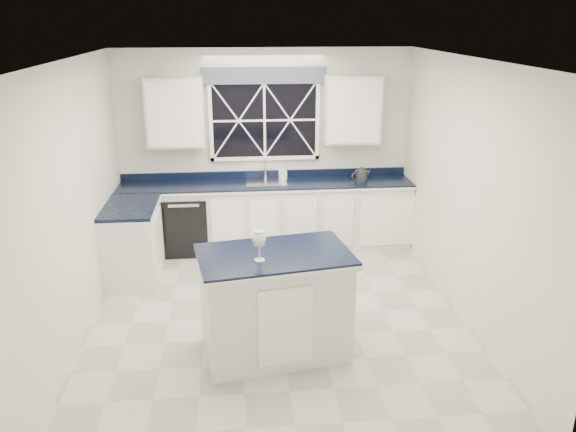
{
  "coord_description": "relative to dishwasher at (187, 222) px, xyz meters",
  "views": [
    {
      "loc": [
        -0.4,
        -5.39,
        3.08
      ],
      "look_at": [
        0.15,
        0.4,
        1.01
      ],
      "focal_mm": 35.0,
      "sensor_mm": 36.0,
      "label": 1
    }
  ],
  "objects": [
    {
      "name": "wine_glass",
      "position": [
        0.88,
        -2.78,
        0.82
      ],
      "size": [
        0.12,
        0.12,
        0.28
      ],
      "color": "silver",
      "rests_on": "island"
    },
    {
      "name": "kettle",
      "position": [
        2.4,
        -0.03,
        0.63
      ],
      "size": [
        0.28,
        0.22,
        0.21
      ],
      "rotation": [
        0.0,
        0.0,
        0.33
      ],
      "color": "#323235",
      "rests_on": "countertop"
    },
    {
      "name": "upper_cabinets",
      "position": [
        1.1,
        0.13,
        1.49
      ],
      "size": [
        3.1,
        0.34,
        0.9
      ],
      "color": "silver",
      "rests_on": "ground"
    },
    {
      "name": "back_wall",
      "position": [
        1.1,
        0.3,
        0.94
      ],
      "size": [
        4.0,
        0.1,
        2.7
      ],
      "primitive_type": "cube",
      "color": "silver",
      "rests_on": "ground"
    },
    {
      "name": "island",
      "position": [
        1.02,
        -2.63,
        0.11
      ],
      "size": [
        1.51,
        1.05,
        1.04
      ],
      "rotation": [
        0.0,
        0.0,
        0.16
      ],
      "color": "silver",
      "rests_on": "ground"
    },
    {
      "name": "window",
      "position": [
        1.1,
        0.25,
        1.42
      ],
      "size": [
        1.65,
        0.09,
        1.26
      ],
      "color": "black",
      "rests_on": "ground"
    },
    {
      "name": "ground",
      "position": [
        1.1,
        -1.95,
        -0.41
      ],
      "size": [
        4.5,
        4.5,
        0.0
      ],
      "primitive_type": "plane",
      "color": "beige",
      "rests_on": "ground"
    },
    {
      "name": "base_cabinets",
      "position": [
        0.77,
        -0.17,
        0.04
      ],
      "size": [
        3.99,
        1.6,
        0.9
      ],
      "color": "silver",
      "rests_on": "ground"
    },
    {
      "name": "rug",
      "position": [
        1.72,
        -0.6,
        -0.4
      ],
      "size": [
        1.1,
        0.68,
        0.02
      ],
      "rotation": [
        0.0,
        0.0,
        0.01
      ],
      "color": "beige",
      "rests_on": "ground"
    },
    {
      "name": "countertop",
      "position": [
        1.1,
        0.0,
        0.51
      ],
      "size": [
        3.98,
        0.64,
        0.04
      ],
      "primitive_type": "cube",
      "color": "black",
      "rests_on": "base_cabinets"
    },
    {
      "name": "faucet",
      "position": [
        1.1,
        0.19,
        0.69
      ],
      "size": [
        0.05,
        0.2,
        0.3
      ],
      "color": "silver",
      "rests_on": "countertop"
    },
    {
      "name": "soap_bottle",
      "position": [
        1.34,
        0.15,
        0.63
      ],
      "size": [
        0.12,
        0.12,
        0.2
      ],
      "primitive_type": "imported",
      "rotation": [
        0.0,
        0.0,
        0.33
      ],
      "color": "silver",
      "rests_on": "countertop"
    },
    {
      "name": "dishwasher",
      "position": [
        0.0,
        0.0,
        0.0
      ],
      "size": [
        0.6,
        0.58,
        0.82
      ],
      "primitive_type": "cube",
      "color": "black",
      "rests_on": "ground"
    }
  ]
}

